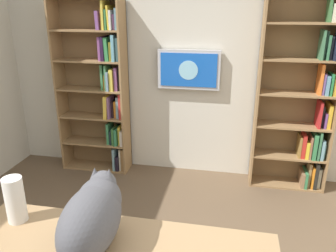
{
  "coord_description": "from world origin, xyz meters",
  "views": [
    {
      "loc": [
        -0.49,
        1.58,
        1.94
      ],
      "look_at": [
        0.05,
        -1.12,
        0.95
      ],
      "focal_mm": 35.92,
      "sensor_mm": 36.0,
      "label": 1
    }
  ],
  "objects": [
    {
      "name": "wall_back",
      "position": [
        0.0,
        -2.23,
        1.35
      ],
      "size": [
        4.52,
        0.06,
        2.7
      ],
      "primitive_type": "cube",
      "color": "beige",
      "rests_on": "ground"
    },
    {
      "name": "paper_towel_roll",
      "position": [
        0.68,
        0.13,
        0.91
      ],
      "size": [
        0.11,
        0.11,
        0.27
      ],
      "primitive_type": "cylinder",
      "color": "white",
      "rests_on": "desk"
    },
    {
      "name": "bookshelf_right",
      "position": [
        1.03,
        -2.06,
        1.02
      ],
      "size": [
        0.82,
        0.28,
        2.03
      ],
      "color": "#937047",
      "rests_on": "ground"
    },
    {
      "name": "cat",
      "position": [
        0.16,
        0.24,
        0.95
      ],
      "size": [
        0.27,
        0.65,
        0.37
      ],
      "color": "#4C4C51",
      "rests_on": "desk"
    },
    {
      "name": "wall_mounted_tv",
      "position": [
        0.01,
        -2.15,
        1.27
      ],
      "size": [
        0.7,
        0.07,
        0.44
      ],
      "color": "#B7B7BC"
    },
    {
      "name": "bookshelf_left",
      "position": [
        -1.24,
        -2.06,
        1.03
      ],
      "size": [
        0.8,
        0.28,
        2.15
      ],
      "color": "#937047",
      "rests_on": "ground"
    }
  ]
}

